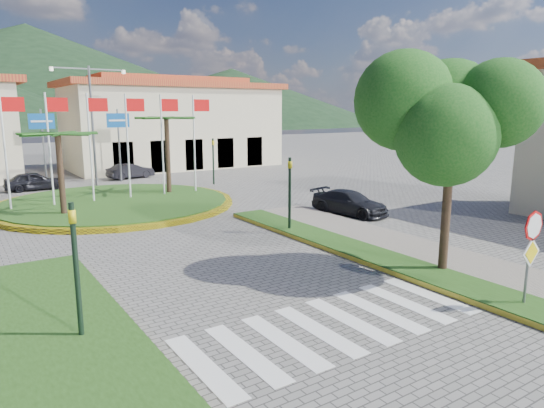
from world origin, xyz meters
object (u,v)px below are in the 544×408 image
deciduous_tree (453,109)px  car_dark_b (131,171)px  roundabout_island (116,203)px  stop_sign (531,243)px  car_dark_a (34,181)px  car_side_right (350,203)px

deciduous_tree → car_dark_b: (-1.44, 27.12, -4.60)m
roundabout_island → stop_sign: 20.69m
stop_sign → roundabout_island: bearing=103.7°
stop_sign → deciduous_tree: (0.60, 3.04, 3.38)m
car_dark_a → car_dark_b: size_ratio=1.02×
deciduous_tree → car_dark_b: deciduous_tree is taller
car_dark_a → deciduous_tree: bearing=-161.3°
deciduous_tree → car_dark_b: size_ratio=1.96×
stop_sign → car_dark_b: size_ratio=0.76×
roundabout_island → car_dark_b: roundabout_island is taller
roundabout_island → stop_sign: size_ratio=4.79×
car_dark_b → car_side_right: car_side_right is taller
roundabout_island → deciduous_tree: size_ratio=1.87×
car_dark_a → car_side_right: car_dark_a is taller
car_side_right → car_dark_b: bearing=92.5°
deciduous_tree → car_dark_a: size_ratio=1.92×
car_dark_b → deciduous_tree: bearing=172.8°
stop_sign → car_dark_a: 29.26m
stop_sign → car_dark_b: 30.19m
stop_sign → car_dark_a: bearing=105.4°
car_dark_a → car_side_right: (12.02, -16.84, -0.02)m
stop_sign → deciduous_tree: bearing=78.8°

